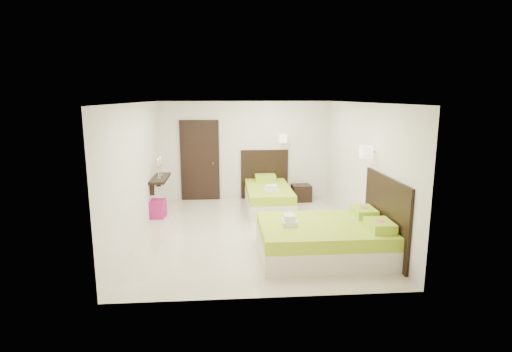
{
  "coord_description": "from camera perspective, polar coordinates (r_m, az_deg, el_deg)",
  "views": [
    {
      "loc": [
        -0.52,
        -7.78,
        2.72
      ],
      "look_at": [
        0.1,
        0.3,
        1.1
      ],
      "focal_mm": 28.0,
      "sensor_mm": 36.0,
      "label": 1
    }
  ],
  "objects": [
    {
      "name": "door",
      "position": [
        10.63,
        -8.01,
        2.15
      ],
      "size": [
        1.02,
        0.15,
        2.14
      ],
      "color": "black",
      "rests_on": "ground"
    },
    {
      "name": "floor",
      "position": [
        8.25,
        -0.54,
        -7.93
      ],
      "size": [
        5.5,
        5.5,
        0.0
      ],
      "primitive_type": "plane",
      "color": "beige",
      "rests_on": "ground"
    },
    {
      "name": "console_shelf",
      "position": [
        9.69,
        -13.59,
        -0.34
      ],
      "size": [
        0.35,
        1.2,
        0.78
      ],
      "color": "black",
      "rests_on": "ground"
    },
    {
      "name": "nightstand",
      "position": [
        10.62,
        6.47,
        -2.41
      ],
      "size": [
        0.51,
        0.46,
        0.43
      ],
      "primitive_type": "cube",
      "rotation": [
        0.0,
        0.0,
        0.06
      ],
      "color": "black",
      "rests_on": "ground"
    },
    {
      "name": "bed_double",
      "position": [
        7.09,
        10.3,
        -8.62
      ],
      "size": [
        2.21,
        1.88,
        1.82
      ],
      "color": "beige",
      "rests_on": "ground"
    },
    {
      "name": "bed_single",
      "position": [
        9.9,
        1.76,
        -2.75
      ],
      "size": [
        1.27,
        2.11,
        1.74
      ],
      "color": "beige",
      "rests_on": "ground"
    },
    {
      "name": "ottoman",
      "position": [
        9.42,
        -14.09,
        -4.56
      ],
      "size": [
        0.44,
        0.44,
        0.4
      ],
      "primitive_type": "cube",
      "rotation": [
        0.0,
        0.0,
        -0.09
      ],
      "color": "#951359",
      "rests_on": "ground"
    }
  ]
}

